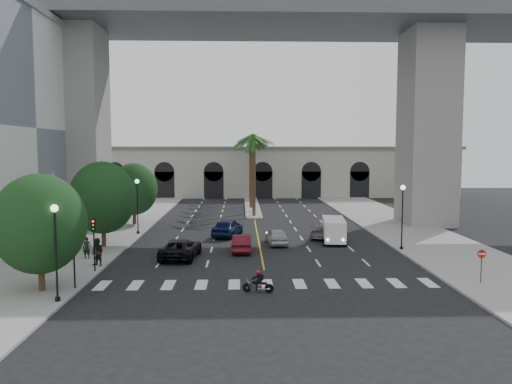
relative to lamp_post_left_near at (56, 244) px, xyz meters
name	(u,v)px	position (x,y,z in m)	size (l,w,h in m)	color
ground	(266,278)	(11.40, 5.00, -3.22)	(140.00, 140.00, 0.00)	black
sidewalk_left	(97,236)	(-3.60, 20.00, -3.15)	(8.00, 100.00, 0.15)	gray
sidewalk_right	(415,235)	(26.40, 20.00, -3.15)	(8.00, 100.00, 0.15)	gray
median	(252,206)	(11.40, 43.00, -3.12)	(2.00, 24.00, 0.20)	gray
pier_building	(250,171)	(11.40, 60.00, 1.04)	(71.00, 10.50, 8.50)	beige
bridge	(288,50)	(14.82, 27.00, 15.29)	(75.00, 13.00, 26.00)	gray
palm_a	(254,141)	(11.40, 33.00, 5.88)	(3.20, 3.20, 10.30)	#47331E
palm_b	(254,139)	(11.50, 37.00, 6.15)	(3.20, 3.20, 10.60)	#47331E
palm_c	(251,143)	(11.20, 41.00, 5.69)	(3.20, 3.20, 10.10)	#47331E
palm_d	(253,138)	(11.55, 45.00, 6.43)	(3.20, 3.20, 10.90)	#47331E
palm_e	(251,142)	(11.30, 49.00, 5.97)	(3.20, 3.20, 10.40)	#47331E
palm_f	(252,140)	(11.60, 53.00, 6.24)	(3.20, 3.20, 10.70)	#47331E
street_tree_near	(40,224)	(-1.60, 2.00, 0.80)	(5.20, 5.20, 6.89)	#382616
street_tree_mid	(103,198)	(-1.60, 15.00, 0.99)	(5.44, 5.44, 7.21)	#382616
street_tree_far	(134,189)	(-1.60, 27.00, 0.68)	(5.04, 5.04, 6.68)	#382616
lamp_post_left_near	(56,244)	(0.00, 0.00, 0.00)	(0.40, 0.40, 5.35)	black
lamp_post_left_far	(137,202)	(0.00, 21.00, 0.00)	(0.40, 0.40, 5.35)	black
lamp_post_right	(402,211)	(22.80, 13.00, 0.00)	(0.40, 0.40, 5.35)	black
traffic_signal_near	(74,248)	(0.10, 2.50, -0.71)	(0.25, 0.18, 3.65)	black
traffic_signal_far	(94,236)	(0.10, 6.50, -0.71)	(0.25, 0.18, 3.65)	black
motorcycle_rider	(259,283)	(10.85, 1.74, -2.63)	(1.80, 0.52, 1.30)	black
car_a	(277,236)	(12.90, 16.03, -2.52)	(1.65, 4.10, 1.40)	#B8B7BC
car_b	(242,243)	(9.90, 13.10, -2.52)	(1.47, 4.23, 1.39)	#541019
car_c	(181,248)	(5.27, 10.93, -2.48)	(2.47, 5.36, 1.49)	black
car_d	(324,231)	(17.50, 19.05, -2.55)	(1.87, 4.60, 1.33)	slate
car_e	(228,227)	(8.56, 20.11, -2.37)	(2.02, 5.01, 1.71)	#0E1842
cargo_van	(334,229)	(17.99, 16.78, -2.06)	(2.46, 5.08, 2.09)	white
pedestrian_a	(87,248)	(-1.59, 10.37, -2.28)	(0.58, 0.38, 1.59)	black
pedestrian_b	(98,252)	(-0.10, 7.92, -2.09)	(0.95, 0.74, 1.95)	black
do_not_enter_sign	(482,259)	(24.40, 2.93, -1.64)	(0.53, 0.05, 2.18)	black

